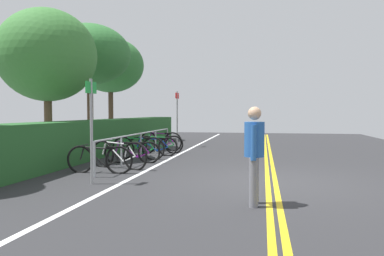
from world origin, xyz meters
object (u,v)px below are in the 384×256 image
at_px(bicycle_4, 153,146).
at_px(sign_post_far, 177,114).
at_px(bicycle_0, 100,159).
at_px(bicycle_3, 138,148).
at_px(tree_far_right, 90,55).
at_px(bicycle_1, 119,155).
at_px(tree_extra, 110,65).
at_px(sign_post_near, 91,121).
at_px(bike_rack, 141,139).
at_px(pedestrian, 254,149).
at_px(bicycle_2, 132,152).
at_px(bicycle_6, 161,141).
at_px(bicycle_5, 160,144).
at_px(tree_mid, 47,56).

distance_m(bicycle_4, sign_post_far, 3.52).
distance_m(bicycle_0, bicycle_3, 2.74).
height_order(bicycle_0, tree_far_right, tree_far_right).
xyz_separation_m(bicycle_1, tree_extra, (9.04, 4.09, 3.56)).
bearing_deg(sign_post_near, tree_far_right, 26.37).
bearing_deg(bike_rack, sign_post_far, -2.16).
relative_size(bike_rack, bicycle_0, 3.89).
xyz_separation_m(bicycle_4, tree_far_right, (2.02, 3.27, 3.51)).
bearing_deg(bicycle_3, pedestrian, -144.20).
xyz_separation_m(bicycle_2, bicycle_6, (3.69, 0.17, 0.04)).
height_order(bicycle_6, tree_far_right, tree_far_right).
bearing_deg(tree_far_right, bicycle_1, -146.82).
xyz_separation_m(bicycle_5, sign_post_far, (2.55, -0.03, 1.10)).
bearing_deg(bicycle_1, bicycle_5, -1.57).
distance_m(sign_post_near, sign_post_far, 8.36).
bearing_deg(bicycle_5, sign_post_near, -178.38).
distance_m(pedestrian, tree_mid, 8.40).
distance_m(bike_rack, bicycle_2, 0.91).
distance_m(bicycle_6, sign_post_far, 1.87).
height_order(bicycle_3, sign_post_near, sign_post_near).
bearing_deg(bicycle_2, bicycle_1, -179.82).
distance_m(bicycle_5, tree_extra, 7.68).
xyz_separation_m(bicycle_4, bicycle_5, (0.80, -0.05, 0.00)).
xyz_separation_m(bicycle_1, tree_far_right, (4.92, 3.22, 3.47)).
xyz_separation_m(bicycle_4, tree_extra, (6.14, 4.14, 3.60)).
distance_m(bicycle_0, tree_mid, 4.60).
bearing_deg(sign_post_far, tree_extra, 56.51).
relative_size(bicycle_0, bicycle_3, 0.97).
distance_m(sign_post_near, tree_mid, 5.16).
bearing_deg(tree_extra, bicycle_6, -137.69).
distance_m(bicycle_5, sign_post_near, 5.90).
relative_size(sign_post_near, tree_extra, 0.41).
height_order(bicycle_0, bicycle_4, bicycle_0).
distance_m(bicycle_3, sign_post_near, 4.18).
height_order(bicycle_0, bicycle_2, bicycle_0).
xyz_separation_m(bicycle_1, sign_post_far, (6.25, -0.13, 1.06)).
bearing_deg(pedestrian, tree_mid, 54.45).
xyz_separation_m(bicycle_3, sign_post_near, (-4.05, -0.40, 0.96)).
distance_m(bicycle_5, tree_far_right, 4.98).
xyz_separation_m(bicycle_0, bicycle_3, (2.74, -0.04, 0.02)).
distance_m(bicycle_1, bicycle_2, 1.06).
height_order(bike_rack, tree_far_right, tree_far_right).
bearing_deg(tree_extra, bicycle_5, -141.90).
bearing_deg(bicycle_3, tree_extra, 29.13).
bearing_deg(bicycle_4, bike_rack, 175.23).
bearing_deg(bike_rack, bicycle_6, 2.89).
bearing_deg(bicycle_4, tree_far_right, 58.34).
bearing_deg(sign_post_far, bicycle_5, 179.28).
bearing_deg(bike_rack, bicycle_1, -179.09).
bearing_deg(bicycle_4, bicycle_5, -3.51).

